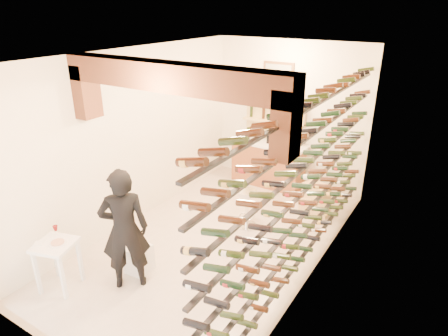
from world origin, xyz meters
name	(u,v)px	position (x,y,z in m)	size (l,w,h in m)	color
ground	(215,241)	(0.00, 0.00, 0.00)	(6.00, 6.00, 0.00)	beige
room_shell	(204,122)	(0.00, -0.26, 2.25)	(3.52, 6.02, 3.21)	white
wine_rack	(304,181)	(1.53, 0.00, 1.55)	(0.32, 5.70, 2.56)	black
back_counter	(268,162)	(-0.30, 2.65, 0.53)	(1.70, 0.62, 1.29)	#96542E
back_shelving	(274,133)	(-0.30, 2.89, 1.17)	(1.40, 0.31, 2.73)	#D9BD7A
tasting_table	(56,251)	(-1.26, -2.19, 0.62)	(0.65, 0.65, 0.91)	white
white_stool	(139,259)	(-0.55, -1.30, 0.22)	(0.35, 0.35, 0.43)	white
person	(124,230)	(-0.46, -1.61, 0.93)	(0.68, 0.45, 1.86)	black
chrome_barstool	(247,206)	(0.22, 0.75, 0.43)	(0.38, 0.38, 0.74)	silver
crate_lower	(315,205)	(1.11, 1.94, 0.17)	(0.56, 0.39, 0.34)	#E1BA7B
crate_upper	(316,191)	(1.11, 1.94, 0.47)	(0.48, 0.33, 0.28)	#E1BA7B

